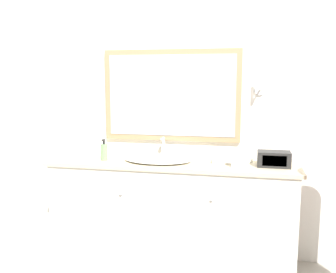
% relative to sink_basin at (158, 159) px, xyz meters
% --- Properties ---
extents(wall_back, '(8.00, 0.18, 2.55)m').
position_rel_sink_basin_xyz_m(wall_back, '(0.11, 0.31, 0.38)').
color(wall_back, white).
rests_on(wall_back, ground_plane).
extents(vanity_counter, '(1.99, 0.54, 0.88)m').
position_rel_sink_basin_xyz_m(vanity_counter, '(0.11, 0.02, -0.46)').
color(vanity_counter, beige).
rests_on(vanity_counter, ground_plane).
extents(sink_basin, '(0.54, 0.42, 0.17)m').
position_rel_sink_basin_xyz_m(sink_basin, '(0.00, 0.00, 0.00)').
color(sink_basin, white).
rests_on(sink_basin, vanity_counter).
extents(soap_bottle, '(0.05, 0.05, 0.18)m').
position_rel_sink_basin_xyz_m(soap_bottle, '(-0.44, -0.06, 0.05)').
color(soap_bottle, '#709966').
rests_on(soap_bottle, vanity_counter).
extents(appliance_box, '(0.24, 0.15, 0.12)m').
position_rel_sink_basin_xyz_m(appliance_box, '(0.90, -0.01, 0.04)').
color(appliance_box, black).
rests_on(appliance_box, vanity_counter).
extents(picture_frame, '(0.11, 0.01, 0.11)m').
position_rel_sink_basin_xyz_m(picture_frame, '(0.64, -0.11, 0.04)').
color(picture_frame, '#B2B2B7').
rests_on(picture_frame, vanity_counter).
extents(hand_towel_near_sink, '(0.14, 0.12, 0.04)m').
position_rel_sink_basin_xyz_m(hand_towel_near_sink, '(0.67, 0.14, -0.00)').
color(hand_towel_near_sink, silver).
rests_on(hand_towel_near_sink, vanity_counter).
extents(hand_towel_far_corner, '(0.16, 0.11, 0.04)m').
position_rel_sink_basin_xyz_m(hand_towel_far_corner, '(0.51, 0.04, 0.00)').
color(hand_towel_far_corner, silver).
rests_on(hand_towel_far_corner, vanity_counter).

